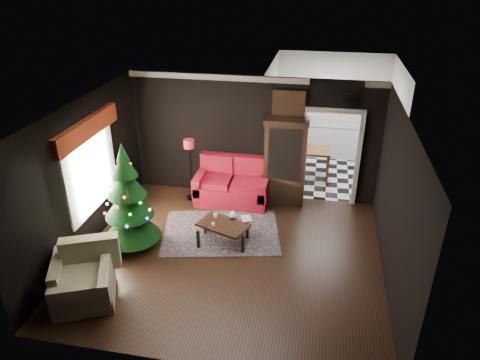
% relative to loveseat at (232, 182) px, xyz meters
% --- Properties ---
extents(floor, '(5.50, 5.50, 0.00)m').
position_rel_loveseat_xyz_m(floor, '(0.40, -2.05, -0.50)').
color(floor, black).
rests_on(floor, ground).
extents(ceiling, '(5.50, 5.50, 0.00)m').
position_rel_loveseat_xyz_m(ceiling, '(0.40, -2.05, 2.30)').
color(ceiling, white).
rests_on(ceiling, ground).
extents(wall_back, '(5.50, 0.00, 5.50)m').
position_rel_loveseat_xyz_m(wall_back, '(0.40, 0.45, 0.90)').
color(wall_back, black).
rests_on(wall_back, ground).
extents(wall_front, '(5.50, 0.00, 5.50)m').
position_rel_loveseat_xyz_m(wall_front, '(0.40, -4.55, 0.90)').
color(wall_front, black).
rests_on(wall_front, ground).
extents(wall_left, '(0.00, 5.50, 5.50)m').
position_rel_loveseat_xyz_m(wall_left, '(-2.35, -2.05, 0.90)').
color(wall_left, black).
rests_on(wall_left, ground).
extents(wall_right, '(0.00, 5.50, 5.50)m').
position_rel_loveseat_xyz_m(wall_right, '(3.15, -2.05, 0.90)').
color(wall_right, black).
rests_on(wall_right, ground).
extents(doorway, '(1.10, 0.10, 2.10)m').
position_rel_loveseat_xyz_m(doorway, '(2.10, 0.45, 0.55)').
color(doorway, silver).
rests_on(doorway, ground).
extents(left_window, '(0.05, 1.60, 1.40)m').
position_rel_loveseat_xyz_m(left_window, '(-2.31, -1.85, 0.95)').
color(left_window, white).
rests_on(left_window, wall_left).
extents(valance, '(0.12, 2.10, 0.35)m').
position_rel_loveseat_xyz_m(valance, '(-2.23, -1.85, 1.77)').
color(valance, maroon).
rests_on(valance, wall_left).
extents(kitchen_floor, '(3.00, 3.00, 0.00)m').
position_rel_loveseat_xyz_m(kitchen_floor, '(2.10, 1.95, -0.50)').
color(kitchen_floor, white).
rests_on(kitchen_floor, ground).
extents(kitchen_window, '(0.70, 0.06, 0.70)m').
position_rel_loveseat_xyz_m(kitchen_window, '(2.10, 3.40, 1.20)').
color(kitchen_window, white).
rests_on(kitchen_window, ground).
extents(rug, '(2.60, 2.11, 0.01)m').
position_rel_loveseat_xyz_m(rug, '(0.04, -1.30, -0.49)').
color(rug, '#3F3037').
rests_on(rug, ground).
extents(loveseat, '(1.70, 0.90, 1.00)m').
position_rel_loveseat_xyz_m(loveseat, '(0.00, 0.00, 0.00)').
color(loveseat, maroon).
rests_on(loveseat, ground).
extents(curio_cabinet, '(0.90, 0.45, 1.90)m').
position_rel_loveseat_xyz_m(curio_cabinet, '(1.15, 0.22, 0.45)').
color(curio_cabinet, black).
rests_on(curio_cabinet, ground).
extents(floor_lamp, '(0.29, 0.29, 1.42)m').
position_rel_loveseat_xyz_m(floor_lamp, '(-0.89, -0.23, 0.33)').
color(floor_lamp, black).
rests_on(floor_lamp, ground).
extents(christmas_tree, '(1.30, 1.30, 2.05)m').
position_rel_loveseat_xyz_m(christmas_tree, '(-1.50, -2.09, 0.55)').
color(christmas_tree, black).
rests_on(christmas_tree, ground).
extents(armchair, '(1.29, 1.29, 1.00)m').
position_rel_loveseat_xyz_m(armchair, '(-1.68, -3.63, -0.04)').
color(armchair, beige).
rests_on(armchair, ground).
extents(coffee_table, '(1.08, 0.87, 0.42)m').
position_rel_loveseat_xyz_m(coffee_table, '(0.17, -1.65, -0.28)').
color(coffee_table, '#371D14').
rests_on(coffee_table, rug).
extents(teapot, '(0.22, 0.22, 0.16)m').
position_rel_loveseat_xyz_m(teapot, '(0.30, -1.42, 0.02)').
color(teapot, silver).
rests_on(teapot, coffee_table).
extents(cup_a, '(0.09, 0.09, 0.07)m').
position_rel_loveseat_xyz_m(cup_a, '(-0.04, -1.42, -0.03)').
color(cup_a, white).
rests_on(cup_a, coffee_table).
extents(cup_b, '(0.08, 0.08, 0.05)m').
position_rel_loveseat_xyz_m(cup_b, '(-0.01, -1.73, -0.04)').
color(cup_b, white).
rests_on(cup_b, coffee_table).
extents(book, '(0.18, 0.08, 0.25)m').
position_rel_loveseat_xyz_m(book, '(0.48, -1.42, 0.06)').
color(book, '#866954').
rests_on(book, coffee_table).
extents(wall_clock, '(0.32, 0.32, 0.06)m').
position_rel_loveseat_xyz_m(wall_clock, '(2.35, 0.40, 1.88)').
color(wall_clock, silver).
rests_on(wall_clock, wall_back).
extents(painting, '(0.62, 0.05, 0.52)m').
position_rel_loveseat_xyz_m(painting, '(1.15, 0.41, 1.75)').
color(painting, '#B2744D').
rests_on(painting, wall_back).
extents(kitchen_counter, '(1.80, 0.60, 0.90)m').
position_rel_loveseat_xyz_m(kitchen_counter, '(2.10, 3.15, -0.05)').
color(kitchen_counter, white).
rests_on(kitchen_counter, ground).
extents(kitchen_table, '(0.70, 0.70, 0.75)m').
position_rel_loveseat_xyz_m(kitchen_table, '(1.80, 1.65, -0.12)').
color(kitchen_table, brown).
rests_on(kitchen_table, ground).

